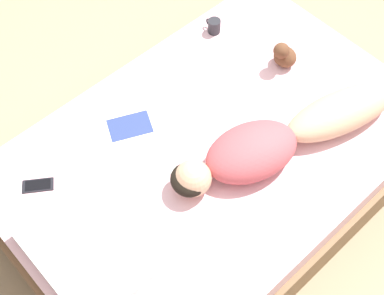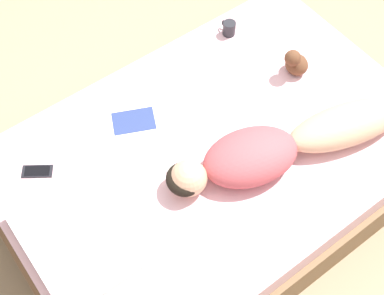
# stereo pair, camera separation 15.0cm
# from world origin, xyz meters

# --- Properties ---
(ground_plane) EXTENTS (12.00, 12.00, 0.00)m
(ground_plane) POSITION_xyz_m (0.00, 0.00, 0.00)
(ground_plane) COLOR #9E8466
(bed) EXTENTS (1.51, 2.24, 0.58)m
(bed) POSITION_xyz_m (0.00, 0.00, 0.29)
(bed) COLOR brown
(bed) RESTS_ON ground_plane
(person) EXTENTS (0.56, 1.31, 0.19)m
(person) POSITION_xyz_m (-0.25, -0.23, 0.67)
(person) COLOR tan
(person) RESTS_ON bed
(open_magazine) EXTENTS (0.55, 0.48, 0.01)m
(open_magazine) POSITION_xyz_m (0.27, 0.30, 0.59)
(open_magazine) COLOR white
(open_magazine) RESTS_ON bed
(coffee_mug) EXTENTS (0.11, 0.07, 0.09)m
(coffee_mug) POSITION_xyz_m (0.58, -0.55, 0.63)
(coffee_mug) COLOR #232328
(coffee_mug) RESTS_ON bed
(cell_phone) EXTENTS (0.14, 0.16, 0.01)m
(cell_phone) POSITION_xyz_m (0.40, 0.81, 0.59)
(cell_phone) COLOR black
(cell_phone) RESTS_ON bed
(plush_toy) EXTENTS (0.13, 0.15, 0.19)m
(plush_toy) POSITION_xyz_m (0.12, -0.65, 0.66)
(plush_toy) COLOR brown
(plush_toy) RESTS_ON bed
(pillow) EXTENTS (0.61, 0.38, 0.11)m
(pillow) POSITION_xyz_m (-0.05, 0.86, 0.64)
(pillow) COLOR white
(pillow) RESTS_ON bed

